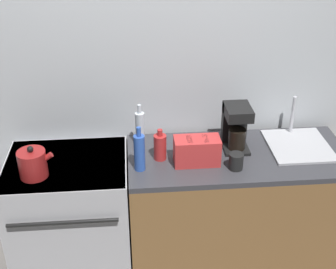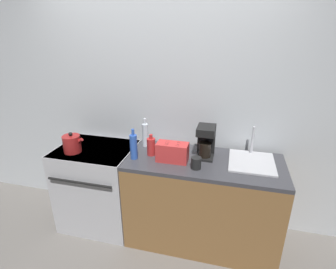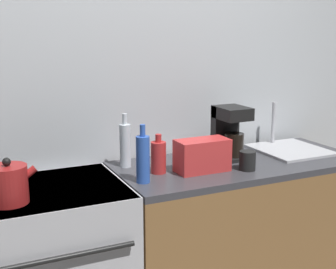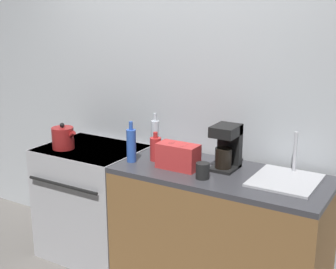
{
  "view_description": "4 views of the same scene",
  "coord_description": "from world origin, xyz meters",
  "px_view_note": "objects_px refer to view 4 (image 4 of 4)",
  "views": [
    {
      "loc": [
        -0.17,
        -2.18,
        2.48
      ],
      "look_at": [
        0.06,
        0.39,
        1.02
      ],
      "focal_mm": 50.0,
      "sensor_mm": 36.0,
      "label": 1
    },
    {
      "loc": [
        0.7,
        -1.82,
        2.02
      ],
      "look_at": [
        0.16,
        0.33,
        1.11
      ],
      "focal_mm": 28.0,
      "sensor_mm": 36.0,
      "label": 2
    },
    {
      "loc": [
        -0.95,
        -1.84,
        1.63
      ],
      "look_at": [
        0.09,
        0.38,
        1.08
      ],
      "focal_mm": 50.0,
      "sensor_mm": 36.0,
      "label": 3
    },
    {
      "loc": [
        1.7,
        -2.35,
        1.96
      ],
      "look_at": [
        0.08,
        0.34,
        1.09
      ],
      "focal_mm": 50.0,
      "sensor_mm": 36.0,
      "label": 4
    }
  ],
  "objects_px": {
    "kettle": "(63,138)",
    "bottle_clear": "(155,135)",
    "toaster": "(178,156)",
    "stove": "(93,200)",
    "coffee_maker": "(227,145)",
    "cup_black": "(203,171)",
    "bottle_red": "(155,148)",
    "bottle_blue": "(131,145)"
  },
  "relations": [
    {
      "from": "kettle",
      "to": "bottle_blue",
      "type": "bearing_deg",
      "value": 1.44
    },
    {
      "from": "bottle_red",
      "to": "cup_black",
      "type": "distance_m",
      "value": 0.48
    },
    {
      "from": "stove",
      "to": "bottle_red",
      "type": "distance_m",
      "value": 0.79
    },
    {
      "from": "stove",
      "to": "cup_black",
      "type": "xyz_separation_m",
      "value": [
        1.05,
        -0.15,
        0.49
      ]
    },
    {
      "from": "cup_black",
      "to": "toaster",
      "type": "bearing_deg",
      "value": 159.54
    },
    {
      "from": "kettle",
      "to": "cup_black",
      "type": "distance_m",
      "value": 1.21
    },
    {
      "from": "coffee_maker",
      "to": "bottle_red",
      "type": "relative_size",
      "value": 1.46
    },
    {
      "from": "bottle_red",
      "to": "cup_black",
      "type": "bearing_deg",
      "value": -18.63
    },
    {
      "from": "toaster",
      "to": "bottle_blue",
      "type": "height_order",
      "value": "bottle_blue"
    },
    {
      "from": "kettle",
      "to": "bottle_clear",
      "type": "height_order",
      "value": "bottle_clear"
    },
    {
      "from": "bottle_clear",
      "to": "cup_black",
      "type": "xyz_separation_m",
      "value": [
        0.57,
        -0.33,
        -0.07
      ]
    },
    {
      "from": "bottle_blue",
      "to": "cup_black",
      "type": "bearing_deg",
      "value": -4.26
    },
    {
      "from": "bottle_clear",
      "to": "cup_black",
      "type": "relative_size",
      "value": 2.87
    },
    {
      "from": "bottle_clear",
      "to": "cup_black",
      "type": "bearing_deg",
      "value": -30.33
    },
    {
      "from": "bottle_red",
      "to": "cup_black",
      "type": "height_order",
      "value": "bottle_red"
    },
    {
      "from": "kettle",
      "to": "bottle_clear",
      "type": "bearing_deg",
      "value": 25.4
    },
    {
      "from": "bottle_red",
      "to": "kettle",
      "type": "bearing_deg",
      "value": -170.54
    },
    {
      "from": "kettle",
      "to": "toaster",
      "type": "bearing_deg",
      "value": 3.36
    },
    {
      "from": "toaster",
      "to": "bottle_clear",
      "type": "distance_m",
      "value": 0.42
    },
    {
      "from": "toaster",
      "to": "bottle_clear",
      "type": "bearing_deg",
      "value": 143.96
    },
    {
      "from": "coffee_maker",
      "to": "cup_black",
      "type": "bearing_deg",
      "value": -100.58
    },
    {
      "from": "kettle",
      "to": "toaster",
      "type": "height_order",
      "value": "kettle"
    },
    {
      "from": "kettle",
      "to": "coffee_maker",
      "type": "xyz_separation_m",
      "value": [
        1.26,
        0.23,
        0.08
      ]
    },
    {
      "from": "toaster",
      "to": "bottle_blue",
      "type": "distance_m",
      "value": 0.36
    },
    {
      "from": "kettle",
      "to": "toaster",
      "type": "xyz_separation_m",
      "value": [
        0.98,
        0.06,
        0.0
      ]
    },
    {
      "from": "stove",
      "to": "coffee_maker",
      "type": "xyz_separation_m",
      "value": [
        1.09,
        0.11,
        0.6
      ]
    },
    {
      "from": "bottle_red",
      "to": "bottle_clear",
      "type": "relative_size",
      "value": 0.7
    },
    {
      "from": "kettle",
      "to": "cup_black",
      "type": "relative_size",
      "value": 2.04
    },
    {
      "from": "kettle",
      "to": "bottle_clear",
      "type": "relative_size",
      "value": 0.71
    },
    {
      "from": "toaster",
      "to": "stove",
      "type": "bearing_deg",
      "value": 175.42
    },
    {
      "from": "toaster",
      "to": "bottle_red",
      "type": "xyz_separation_m",
      "value": [
        -0.23,
        0.07,
        0.0
      ]
    },
    {
      "from": "stove",
      "to": "toaster",
      "type": "xyz_separation_m",
      "value": [
        0.82,
        -0.07,
        0.52
      ]
    },
    {
      "from": "cup_black",
      "to": "kettle",
      "type": "bearing_deg",
      "value": 178.69
    },
    {
      "from": "stove",
      "to": "bottle_blue",
      "type": "xyz_separation_m",
      "value": [
        0.46,
        -0.11,
        0.56
      ]
    },
    {
      "from": "kettle",
      "to": "coffee_maker",
      "type": "relative_size",
      "value": 0.69
    },
    {
      "from": "toaster",
      "to": "bottle_clear",
      "type": "xyz_separation_m",
      "value": [
        -0.34,
        0.25,
        0.04
      ]
    },
    {
      "from": "toaster",
      "to": "kettle",
      "type": "bearing_deg",
      "value": -176.64
    },
    {
      "from": "bottle_red",
      "to": "toaster",
      "type": "bearing_deg",
      "value": -16.75
    },
    {
      "from": "stove",
      "to": "bottle_clear",
      "type": "bearing_deg",
      "value": 20.89
    },
    {
      "from": "toaster",
      "to": "bottle_clear",
      "type": "height_order",
      "value": "bottle_clear"
    },
    {
      "from": "bottle_red",
      "to": "bottle_blue",
      "type": "bearing_deg",
      "value": -138.99
    },
    {
      "from": "coffee_maker",
      "to": "cup_black",
      "type": "distance_m",
      "value": 0.28
    }
  ]
}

